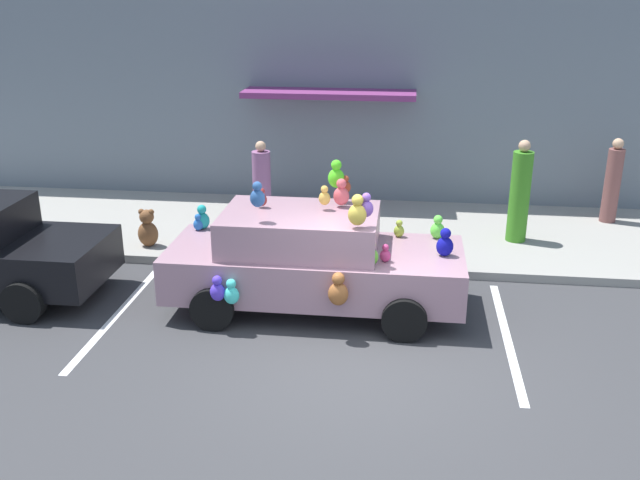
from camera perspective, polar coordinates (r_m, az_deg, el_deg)
ground_plane at (r=9.48m, az=3.48°, el=-9.92°), size 60.00×60.00×0.00m
sidewalk at (r=14.00m, az=4.89°, el=0.59°), size 24.00×4.00×0.15m
storefront_building at (r=15.42m, az=5.57°, el=14.29°), size 24.00×1.25×6.40m
parking_stripe_front at (r=10.45m, az=14.85°, el=-7.55°), size 0.12×3.60×0.01m
parking_stripe_rear at (r=11.19m, az=-16.04°, el=-5.76°), size 0.12×3.60×0.01m
plush_covered_car at (r=10.64m, az=-0.67°, el=-1.57°), size 4.43×2.07×2.21m
teddy_bear_on_sidewalk at (r=13.31m, az=-13.75°, el=0.87°), size 0.37×0.31×0.71m
pedestrian_near_shopfront at (r=13.57m, az=15.83°, el=3.53°), size 0.37×0.37×1.92m
pedestrian_walking_past at (r=14.34m, az=-4.73°, el=4.52°), size 0.37×0.37×1.63m
pedestrian_by_lamp at (r=15.33m, az=22.54°, el=4.26°), size 0.32×0.32×1.71m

